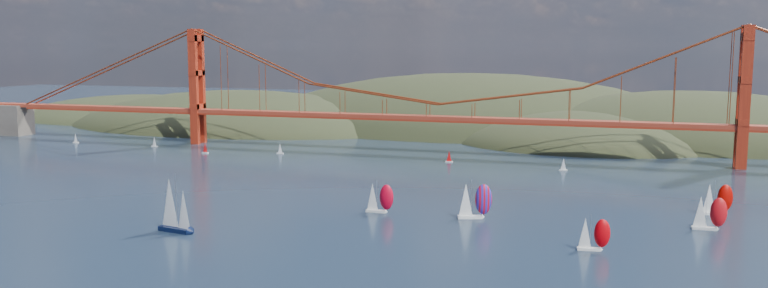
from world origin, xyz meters
TOP-DOWN VIEW (x-y plane):
  - ground at (0.00, 0.00)m, footprint 1200.00×1200.00m
  - headlands at (44.95, 278.29)m, footprint 725.00×225.00m
  - bridge at (-1.75, 180.00)m, footprint 552.00×12.00m
  - sloop_navy at (-31.60, 25.83)m, footprint 10.20×6.38m
  - racer_0 at (11.28, 62.92)m, footprint 8.05×3.23m
  - racer_1 at (71.04, 40.49)m, footprint 7.56×3.65m
  - racer_2 at (98.58, 70.09)m, footprint 8.49×3.54m
  - racer_3 at (102.40, 89.62)m, footprint 8.74×5.17m
  - racer_rwb at (38.45, 64.09)m, footprint 9.71×6.22m
  - distant_boat_0 at (-177.51, 161.99)m, footprint 3.00×2.00m
  - distant_boat_1 at (-133.08, 162.54)m, footprint 3.00×2.00m
  - distant_boat_2 at (-98.86, 150.94)m, footprint 3.00×2.00m
  - distant_boat_3 at (-66.55, 159.41)m, footprint 3.00×2.00m
  - distant_boat_8 at (55.41, 152.11)m, footprint 3.00×2.00m
  - distant_boat_9 at (9.37, 159.23)m, footprint 3.00×2.00m

SIDE VIEW (x-z plane):
  - headlands at x=44.95m, z-range -60.46..35.54m
  - ground at x=0.00m, z-range 0.00..0.00m
  - distant_boat_0 at x=-177.51m, z-range 0.06..4.76m
  - distant_boat_1 at x=-133.08m, z-range 0.06..4.76m
  - distant_boat_2 at x=-98.86m, z-range 0.06..4.76m
  - distant_boat_3 at x=-66.55m, z-range 0.06..4.76m
  - distant_boat_8 at x=55.41m, z-range 0.06..4.76m
  - distant_boat_9 at x=9.37m, z-range 0.06..4.76m
  - racer_1 at x=71.04m, z-range -0.23..8.29m
  - racer_0 at x=11.28m, z-range -0.26..9.05m
  - racer_2 at x=98.58m, z-range -0.27..9.43m
  - racer_3 at x=102.40m, z-range -0.27..9.52m
  - racer_rwb at x=38.45m, z-range -0.30..10.56m
  - sloop_navy at x=-31.60m, z-range -0.89..14.37m
  - bridge at x=-1.75m, z-range 4.73..59.73m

